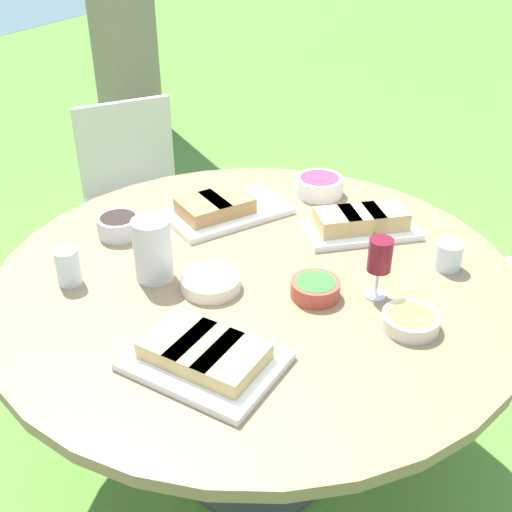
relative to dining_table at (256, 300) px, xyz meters
name	(u,v)px	position (x,y,z in m)	size (l,w,h in m)	color
ground_plane	(256,460)	(0.00, 0.00, -0.68)	(40.00, 40.00, 0.00)	#5B8C38
dining_table	(256,300)	(0.00, 0.00, 0.00)	(1.50, 1.50, 0.78)	#4C4C51
chair_far_back	(136,187)	(0.69, 1.02, -0.16)	(0.60, 0.59, 0.89)	beige
water_pitcher	(153,249)	(-0.16, 0.24, 0.18)	(0.12, 0.11, 0.18)	silver
wine_glass	(380,257)	(0.07, -0.34, 0.21)	(0.06, 0.06, 0.18)	silver
platter_bread_main	(205,355)	(-0.40, -0.09, 0.12)	(0.27, 0.35, 0.06)	white
platter_charcuterie	(361,223)	(0.37, -0.17, 0.13)	(0.38, 0.39, 0.08)	white
platter_sandwich_side	(221,208)	(0.25, 0.28, 0.12)	(0.46, 0.39, 0.07)	white
bowl_fries	(411,320)	(-0.02, -0.46, 0.11)	(0.15, 0.15, 0.04)	beige
bowl_salad	(315,288)	(-0.02, -0.19, 0.12)	(0.13, 0.13, 0.05)	#B74733
bowl_olives	(119,225)	(-0.02, 0.49, 0.13)	(0.14, 0.14, 0.06)	silver
bowl_dip_red	(319,185)	(0.56, 0.06, 0.13)	(0.17, 0.17, 0.07)	white
bowl_dip_cream	(211,282)	(-0.12, 0.07, 0.11)	(0.17, 0.17, 0.04)	beige
cup_water_near	(448,256)	(0.31, -0.46, 0.13)	(0.08, 0.08, 0.08)	silver
cup_water_far	(68,267)	(-0.30, 0.43, 0.14)	(0.07, 0.07, 0.11)	silver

